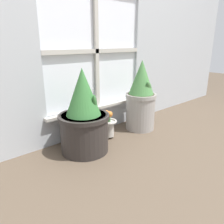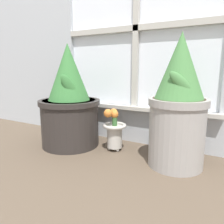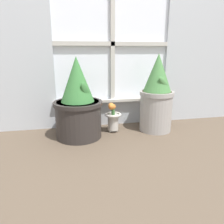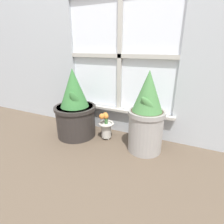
% 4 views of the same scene
% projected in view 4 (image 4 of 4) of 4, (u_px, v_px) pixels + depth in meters
% --- Properties ---
extents(ground_plane, '(10.00, 10.00, 0.00)m').
position_uv_depth(ground_plane, '(88.00, 162.00, 1.32)').
color(ground_plane, brown).
extents(potted_plant_left, '(0.39, 0.39, 0.64)m').
position_uv_depth(potted_plant_left, '(75.00, 109.00, 1.63)').
color(potted_plant_left, '#2D2826').
rests_on(potted_plant_left, ground_plane).
extents(potted_plant_right, '(0.29, 0.29, 0.66)m').
position_uv_depth(potted_plant_right, '(147.00, 116.00, 1.37)').
color(potted_plant_right, '#9E9993').
rests_on(potted_plant_right, ground_plane).
extents(flower_vase, '(0.14, 0.14, 0.26)m').
position_uv_depth(flower_vase, '(106.00, 126.00, 1.61)').
color(flower_vase, '#BCB7AD').
rests_on(flower_vase, ground_plane).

